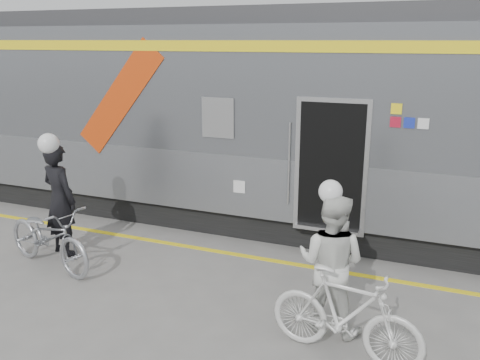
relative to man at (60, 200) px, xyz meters
The scene contains 9 objects.
ground 3.13m from the man, 22.14° to the right, with size 90.00×90.00×0.00m, color slate.
train 3.84m from the man, 56.55° to the left, with size 24.00×3.17×4.10m.
safety_strip 3.10m from the man, 20.43° to the left, with size 24.00×0.12×0.01m, color yellow.
man is the anchor object (origin of this frame).
bicycle_left 0.73m from the man, 70.02° to the right, with size 0.70×2.02×1.06m, color #A1A3A9.
woman 4.78m from the man, ahead, with size 0.87×0.68×1.79m, color silver.
bicycle_right 5.19m from the man, 13.18° to the right, with size 0.51×1.80×1.08m, color silver.
helmet_man 1.13m from the man, ahead, with size 0.33×0.33×0.33m, color white.
helmet_woman 4.87m from the man, ahead, with size 0.29×0.29×0.29m, color white.
Camera 1 is at (3.09, -5.26, 3.56)m, focal length 38.00 mm.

